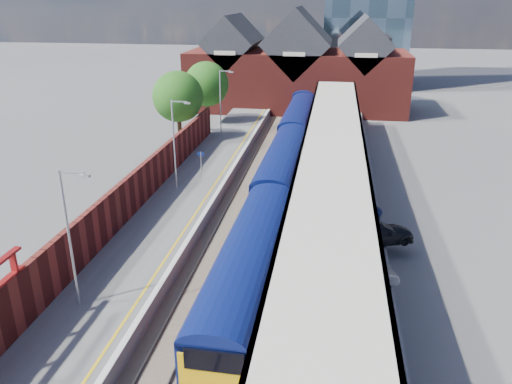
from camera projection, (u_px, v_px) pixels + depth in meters
ground at (271, 172)px, 46.10m from camera, size 240.00×240.00×0.00m
ballast_bed at (254, 215)px, 36.90m from camera, size 6.00×76.00×0.06m
rails at (254, 214)px, 36.87m from camera, size 4.51×76.00×0.14m
left_platform at (182, 205)px, 37.52m from camera, size 5.00×76.00×1.00m
right_platform at (336, 214)px, 35.86m from camera, size 6.00×76.00×1.00m
coping_left at (212, 200)px, 36.99m from camera, size 0.30×76.00×0.05m
coping_right at (297, 205)px, 36.08m from camera, size 0.30×76.00×0.05m
yellow_line at (204, 200)px, 37.08m from camera, size 0.14×76.00×0.01m
train at (292, 138)px, 48.81m from camera, size 3.06×65.94×3.45m
canopy at (333, 143)px, 35.98m from camera, size 4.50×52.00×4.48m
lamp_post_b at (71, 231)px, 23.13m from camera, size 1.48×0.18×7.00m
lamp_post_c at (176, 139)px, 37.83m from camera, size 1.48×0.18×7.00m
lamp_post_d at (222, 99)px, 52.52m from camera, size 1.48×0.18×7.00m
platform_sign at (201, 161)px, 40.32m from camera, size 0.55×0.08×2.50m
brick_wall at (110, 213)px, 31.24m from camera, size 0.35×50.00×3.86m
station_building at (297, 70)px, 69.80m from camera, size 30.00×12.12×13.78m
tree_near at (179, 98)px, 51.04m from camera, size 5.20×5.20×8.10m
tree_far at (208, 85)px, 58.25m from camera, size 5.20×5.20×8.10m
parked_car_silver at (362, 274)px, 26.04m from camera, size 3.97×2.42×1.24m
parked_car_dark at (378, 233)px, 30.51m from camera, size 4.82×3.37×1.30m
parked_car_blue at (349, 209)px, 33.93m from camera, size 5.01×3.57×1.27m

